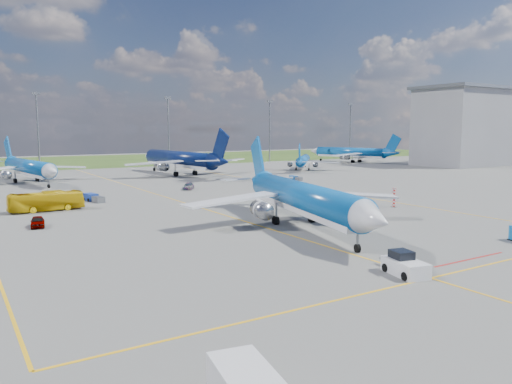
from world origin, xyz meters
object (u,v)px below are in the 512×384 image
pushback_tug (404,265)px  baggage_tug_e (295,178)px  bg_jet_ne (303,170)px  bg_jet_ene (350,162)px  service_car_a (38,222)px  main_airliner (302,227)px  baggage_tug_c (93,198)px  baggage_tug_w (283,185)px  apron_bus (46,201)px  bg_jet_nnw (30,183)px  service_car_b (56,195)px  warning_post (394,198)px  service_car_c (188,186)px  bg_jet_n (180,175)px

pushback_tug → baggage_tug_e: size_ratio=1.37×
bg_jet_ne → bg_jet_ene: (35.82, 18.52, 0.00)m
bg_jet_ne → service_car_a: bearing=74.6°
main_airliner → baggage_tug_e: 58.43m
main_airliner → baggage_tug_c: bearing=127.9°
baggage_tug_w → baggage_tug_c: (-38.66, 0.42, 0.07)m
bg_jet_ne → main_airliner: bearing=94.2°
baggage_tug_c → bg_jet_ene: bearing=15.0°
apron_bus → bg_jet_ene: bearing=-64.9°
bg_jet_nnw → service_car_b: size_ratio=7.70×
bg_jet_nnw → apron_bus: bg_jet_nnw is taller
baggage_tug_c → pushback_tug: bearing=-90.2°
service_car_b → pushback_tug: bearing=-148.9°
warning_post → baggage_tug_c: size_ratio=0.53×
service_car_c → warning_post: bearing=-30.8°
service_car_b → baggage_tug_c: size_ratio=0.89×
apron_bus → baggage_tug_c: 10.82m
apron_bus → baggage_tug_c: bearing=-54.0°
pushback_tug → bg_jet_n: bearing=90.3°
service_car_a → service_car_c: bearing=47.8°
warning_post → service_car_a: bearing=166.4°
bg_jet_nnw → bg_jet_n: size_ratio=0.84×
warning_post → bg_jet_ene: (67.80, 84.01, -1.50)m
main_airliner → baggage_tug_e: size_ratio=9.53×
bg_jet_ne → bg_jet_ene: 40.33m
pushback_tug → bg_jet_ene: bearing=61.8°
bg_jet_n → service_car_b: bg_jet_n is taller
bg_jet_n → baggage_tug_e: bg_jet_n is taller
bg_jet_ne → baggage_tug_e: bg_jet_ne is taller
baggage_tug_w → pushback_tug: bearing=-124.5°
bg_jet_nnw → bg_jet_n: (37.05, 1.24, 0.00)m
service_car_c → baggage_tug_c: service_car_c is taller
bg_jet_ene → main_airliner: main_airliner is taller
bg_jet_ene → baggage_tug_w: 85.93m
apron_bus → service_car_c: size_ratio=2.35×
bg_jet_ne → service_car_c: bg_jet_ne is taller
bg_jet_ne → service_car_c: 56.78m
warning_post → main_airliner: (-21.91, -5.31, -1.50)m
baggage_tug_w → baggage_tug_c: size_ratio=0.87×
service_car_b → baggage_tug_w: size_ratio=1.02×
baggage_tug_c → service_car_b: bearing=118.8°
bg_jet_ne → baggage_tug_e: bearing=90.9°
bg_jet_n → main_airliner: bearing=72.5°
apron_bus → service_car_b: bearing=-18.0°
service_car_a → baggage_tug_c: service_car_a is taller
bg_jet_n → pushback_tug: 97.65m
bg_jet_ne → main_airliner: size_ratio=0.75×
warning_post → bg_jet_n: 69.59m
pushback_tug → service_car_c: 64.90m
service_car_b → baggage_tug_w: 44.07m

